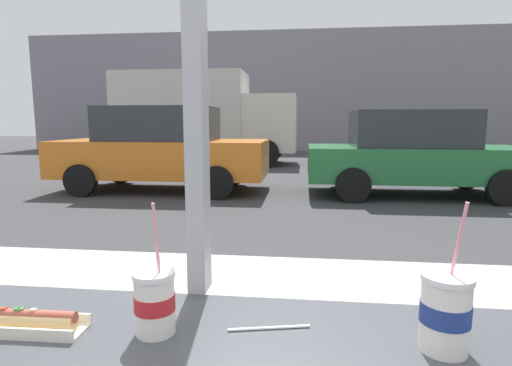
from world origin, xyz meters
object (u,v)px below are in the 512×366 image
object	(u,v)px
soda_cup_left	(155,301)
parked_car_orange	(162,149)
parked_car_green	(414,153)
soda_cup_right	(445,311)
box_truck	(202,115)
hotdog_tray_far	(31,321)

from	to	relation	value
soda_cup_left	parked_car_orange	xyz separation A→B (m)	(-2.67, 7.63, -0.17)
parked_car_green	soda_cup_right	bearing A→B (deg)	-103.79
soda_cup_right	parked_car_orange	xyz separation A→B (m)	(-3.29, 7.63, -0.18)
parked_car_green	box_truck	world-z (taller)	box_truck
soda_cup_left	box_truck	xyz separation A→B (m)	(-3.22, 13.42, 0.61)
parked_car_orange	soda_cup_right	bearing A→B (deg)	-66.68
soda_cup_left	parked_car_orange	size ratio (longest dim) A/B	0.07
hotdog_tray_far	parked_car_green	xyz separation A→B (m)	(2.77, 7.65, -0.16)
hotdog_tray_far	box_truck	distance (m)	13.77
soda_cup_left	hotdog_tray_far	world-z (taller)	soda_cup_left
box_truck	parked_car_green	bearing A→B (deg)	-45.41
parked_car_orange	soda_cup_left	bearing A→B (deg)	-70.72
soda_cup_left	parked_car_green	world-z (taller)	parked_car_green
parked_car_orange	box_truck	xyz separation A→B (m)	(-0.55, 5.79, 0.78)
hotdog_tray_far	box_truck	world-z (taller)	box_truck
parked_car_green	hotdog_tray_far	bearing A→B (deg)	-109.93
hotdog_tray_far	box_truck	size ratio (longest dim) A/B	0.04
soda_cup_right	parked_car_orange	distance (m)	8.31
hotdog_tray_far	parked_car_green	size ratio (longest dim) A/B	0.06
hotdog_tray_far	parked_car_green	world-z (taller)	parked_car_green
hotdog_tray_far	parked_car_orange	size ratio (longest dim) A/B	0.06
soda_cup_right	box_truck	world-z (taller)	box_truck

